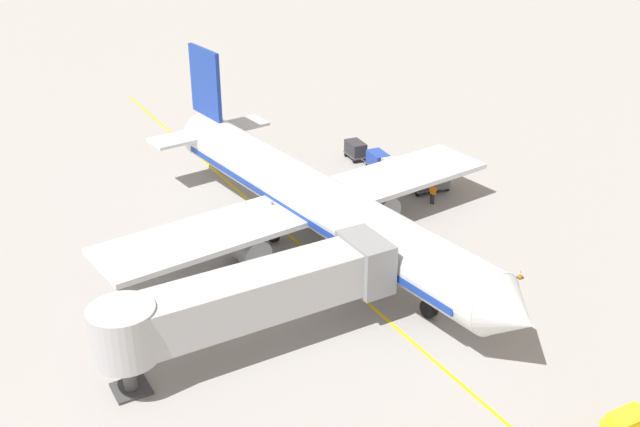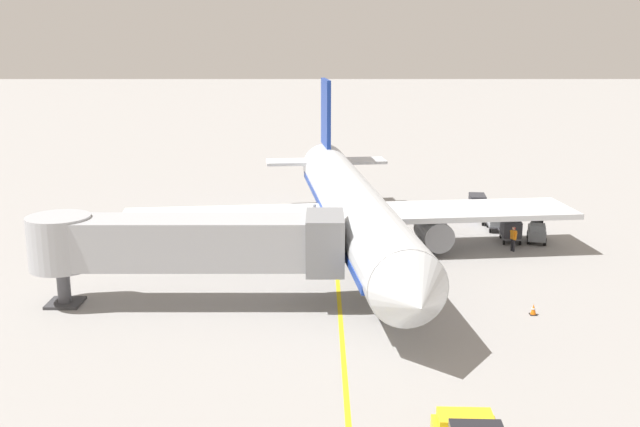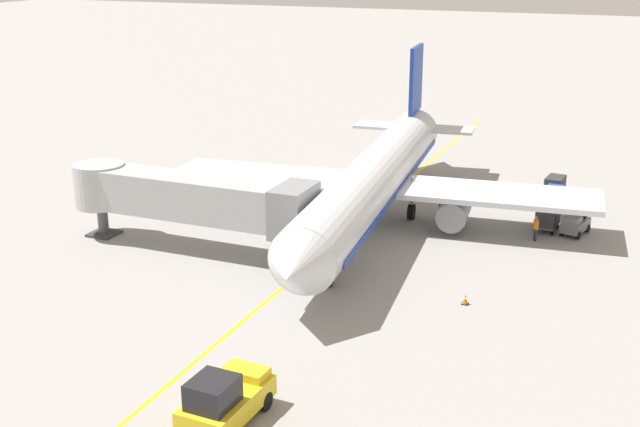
{
  "view_description": "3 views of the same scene",
  "coord_description": "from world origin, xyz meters",
  "px_view_note": "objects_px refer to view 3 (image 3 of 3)",
  "views": [
    {
      "loc": [
        21.85,
        39.71,
        25.1
      ],
      "look_at": [
        -1.19,
        -0.42,
        2.4
      ],
      "focal_mm": 42.77,
      "sensor_mm": 36.0,
      "label": 1
    },
    {
      "loc": [
        1.09,
        46.11,
        14.21
      ],
      "look_at": [
        1.05,
        2.5,
        3.67
      ],
      "focal_mm": 41.68,
      "sensor_mm": 36.0,
      "label": 2
    },
    {
      "loc": [
        -18.48,
        49.77,
        18.3
      ],
      "look_at": [
        0.48,
        5.02,
        2.36
      ],
      "focal_mm": 45.57,
      "sensor_mm": 36.0,
      "label": 3
    }
  ],
  "objects_px": {
    "baggage_cart_tail_end": "(555,185)",
    "ground_crew_loader": "(441,194)",
    "baggage_tug_lead": "(575,224)",
    "baggage_cart_front": "(548,217)",
    "ground_crew_wing_walker": "(536,227)",
    "safety_cone_nose_left": "(465,299)",
    "jet_bridge": "(188,197)",
    "baggage_cart_third_in_train": "(553,196)",
    "parked_airliner": "(375,180)",
    "pushback_tractor": "(225,399)",
    "baggage_cart_second_in_train": "(550,204)"
  },
  "relations": [
    {
      "from": "baggage_cart_tail_end",
      "to": "ground_crew_loader",
      "type": "xyz_separation_m",
      "value": [
        7.45,
        5.94,
        0.0
      ]
    },
    {
      "from": "baggage_tug_lead",
      "to": "baggage_cart_front",
      "type": "distance_m",
      "value": 1.83
    },
    {
      "from": "ground_crew_wing_walker",
      "to": "ground_crew_loader",
      "type": "height_order",
      "value": "same"
    },
    {
      "from": "safety_cone_nose_left",
      "to": "ground_crew_loader",
      "type": "bearing_deg",
      "value": -70.64
    },
    {
      "from": "jet_bridge",
      "to": "baggage_cart_tail_end",
      "type": "bearing_deg",
      "value": -133.66
    },
    {
      "from": "baggage_cart_third_in_train",
      "to": "safety_cone_nose_left",
      "type": "bearing_deg",
      "value": 84.15
    },
    {
      "from": "jet_bridge",
      "to": "baggage_tug_lead",
      "type": "relative_size",
      "value": 6.14
    },
    {
      "from": "baggage_cart_tail_end",
      "to": "ground_crew_loader",
      "type": "distance_m",
      "value": 9.53
    },
    {
      "from": "safety_cone_nose_left",
      "to": "baggage_tug_lead",
      "type": "bearing_deg",
      "value": -106.5
    },
    {
      "from": "parked_airliner",
      "to": "safety_cone_nose_left",
      "type": "distance_m",
      "value": 14.36
    },
    {
      "from": "jet_bridge",
      "to": "baggage_cart_front",
      "type": "xyz_separation_m",
      "value": [
        -20.48,
        -12.47,
        -2.51
      ]
    },
    {
      "from": "parked_airliner",
      "to": "baggage_tug_lead",
      "type": "relative_size",
      "value": 13.72
    },
    {
      "from": "baggage_tug_lead",
      "to": "safety_cone_nose_left",
      "type": "height_order",
      "value": "baggage_tug_lead"
    },
    {
      "from": "pushback_tractor",
      "to": "baggage_cart_second_in_train",
      "type": "bearing_deg",
      "value": -104.4
    },
    {
      "from": "baggage_cart_front",
      "to": "safety_cone_nose_left",
      "type": "distance_m",
      "value": 14.24
    },
    {
      "from": "jet_bridge",
      "to": "baggage_cart_tail_end",
      "type": "distance_m",
      "value": 28.85
    },
    {
      "from": "jet_bridge",
      "to": "safety_cone_nose_left",
      "type": "xyz_separation_m",
      "value": [
        -18.16,
        1.57,
        -3.17
      ]
    },
    {
      "from": "baggage_cart_front",
      "to": "baggage_cart_second_in_train",
      "type": "height_order",
      "value": "same"
    },
    {
      "from": "parked_airliner",
      "to": "pushback_tractor",
      "type": "bearing_deg",
      "value": 96.06
    },
    {
      "from": "safety_cone_nose_left",
      "to": "baggage_cart_third_in_train",
      "type": "bearing_deg",
      "value": -95.85
    },
    {
      "from": "ground_crew_wing_walker",
      "to": "ground_crew_loader",
      "type": "relative_size",
      "value": 1.0
    },
    {
      "from": "pushback_tractor",
      "to": "ground_crew_loader",
      "type": "distance_m",
      "value": 31.58
    },
    {
      "from": "ground_crew_wing_walker",
      "to": "parked_airliner",
      "type": "bearing_deg",
      "value": 4.45
    },
    {
      "from": "parked_airliner",
      "to": "baggage_cart_second_in_train",
      "type": "distance_m",
      "value": 12.94
    },
    {
      "from": "baggage_cart_front",
      "to": "baggage_cart_second_in_train",
      "type": "xyz_separation_m",
      "value": [
        0.26,
        -3.11,
        0.0
      ]
    },
    {
      "from": "parked_airliner",
      "to": "baggage_cart_third_in_train",
      "type": "xyz_separation_m",
      "value": [
        -10.97,
        -8.51,
        -2.24
      ]
    },
    {
      "from": "jet_bridge",
      "to": "baggage_cart_second_in_train",
      "type": "xyz_separation_m",
      "value": [
        -20.22,
        -15.58,
        -2.51
      ]
    },
    {
      "from": "parked_airliner",
      "to": "jet_bridge",
      "type": "height_order",
      "value": "parked_airliner"
    },
    {
      "from": "baggage_cart_second_in_train",
      "to": "baggage_cart_third_in_train",
      "type": "relative_size",
      "value": 1.0
    },
    {
      "from": "parked_airliner",
      "to": "jet_bridge",
      "type": "distance_m",
      "value": 13.02
    },
    {
      "from": "pushback_tractor",
      "to": "baggage_cart_front",
      "type": "xyz_separation_m",
      "value": [
        -8.55,
        -29.19,
        -0.15
      ]
    },
    {
      "from": "parked_airliner",
      "to": "baggage_cart_second_in_train",
      "type": "bearing_deg",
      "value": -150.17
    },
    {
      "from": "ground_crew_wing_walker",
      "to": "baggage_tug_lead",
      "type": "bearing_deg",
      "value": -134.52
    },
    {
      "from": "parked_airliner",
      "to": "safety_cone_nose_left",
      "type": "height_order",
      "value": "parked_airliner"
    },
    {
      "from": "parked_airliner",
      "to": "safety_cone_nose_left",
      "type": "xyz_separation_m",
      "value": [
        -9.0,
        10.81,
        -2.9
      ]
    },
    {
      "from": "baggage_cart_front",
      "to": "ground_crew_wing_walker",
      "type": "distance_m",
      "value": 2.42
    },
    {
      "from": "pushback_tractor",
      "to": "baggage_cart_front",
      "type": "bearing_deg",
      "value": -106.33
    },
    {
      "from": "baggage_cart_tail_end",
      "to": "parked_airliner",
      "type": "bearing_deg",
      "value": 47.25
    },
    {
      "from": "jet_bridge",
      "to": "baggage_cart_second_in_train",
      "type": "distance_m",
      "value": 25.65
    },
    {
      "from": "baggage_tug_lead",
      "to": "baggage_cart_front",
      "type": "height_order",
      "value": "baggage_tug_lead"
    },
    {
      "from": "parked_airliner",
      "to": "jet_bridge",
      "type": "bearing_deg",
      "value": 45.23
    },
    {
      "from": "safety_cone_nose_left",
      "to": "parked_airliner",
      "type": "bearing_deg",
      "value": -50.23
    },
    {
      "from": "baggage_cart_front",
      "to": "ground_crew_loader",
      "type": "xyz_separation_m",
      "value": [
        8.09,
        -2.38,
        0.0
      ]
    },
    {
      "from": "jet_bridge",
      "to": "baggage_cart_front",
      "type": "height_order",
      "value": "jet_bridge"
    },
    {
      "from": "ground_crew_wing_walker",
      "to": "pushback_tractor",
      "type": "bearing_deg",
      "value": 73.15
    },
    {
      "from": "pushback_tractor",
      "to": "safety_cone_nose_left",
      "type": "bearing_deg",
      "value": -112.36
    },
    {
      "from": "parked_airliner",
      "to": "baggage_tug_lead",
      "type": "distance_m",
      "value": 13.72
    },
    {
      "from": "pushback_tractor",
      "to": "safety_cone_nose_left",
      "type": "relative_size",
      "value": 7.59
    },
    {
      "from": "parked_airliner",
      "to": "ground_crew_wing_walker",
      "type": "distance_m",
      "value": 11.14
    },
    {
      "from": "baggage_cart_front",
      "to": "baggage_cart_third_in_train",
      "type": "bearing_deg",
      "value": -86.33
    }
  ]
}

